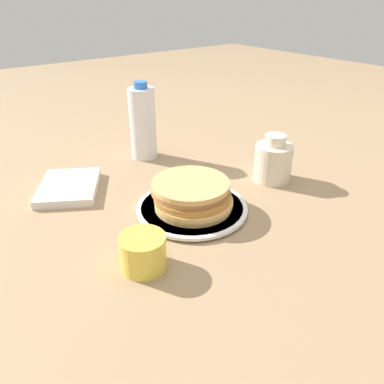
{
  "coord_description": "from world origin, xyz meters",
  "views": [
    {
      "loc": [
        -0.54,
        0.43,
        0.43
      ],
      "look_at": [
        0.02,
        -0.0,
        0.05
      ],
      "focal_mm": 35.0,
      "sensor_mm": 36.0,
      "label": 1
    }
  ],
  "objects_px": {
    "pancake_stack": "(191,195)",
    "juice_glass": "(143,252)",
    "plate": "(192,208)",
    "water_bottle_near": "(143,123)",
    "cream_jug": "(273,161)"
  },
  "relations": [
    {
      "from": "water_bottle_near",
      "to": "cream_jug",
      "type": "bearing_deg",
      "value": -151.49
    },
    {
      "from": "plate",
      "to": "water_bottle_near",
      "type": "distance_m",
      "value": 0.35
    },
    {
      "from": "cream_jug",
      "to": "water_bottle_near",
      "type": "bearing_deg",
      "value": 28.51
    },
    {
      "from": "pancake_stack",
      "to": "juice_glass",
      "type": "xyz_separation_m",
      "value": [
        -0.1,
        0.18,
        -0.01
      ]
    },
    {
      "from": "plate",
      "to": "water_bottle_near",
      "type": "bearing_deg",
      "value": -13.51
    },
    {
      "from": "juice_glass",
      "to": "water_bottle_near",
      "type": "xyz_separation_m",
      "value": [
        0.42,
        -0.26,
        0.07
      ]
    },
    {
      "from": "plate",
      "to": "cream_jug",
      "type": "relative_size",
      "value": 2.04
    },
    {
      "from": "plate",
      "to": "juice_glass",
      "type": "xyz_separation_m",
      "value": [
        -0.1,
        0.18,
        0.02
      ]
    },
    {
      "from": "cream_jug",
      "to": "juice_glass",
      "type": "bearing_deg",
      "value": 102.02
    },
    {
      "from": "pancake_stack",
      "to": "juice_glass",
      "type": "relative_size",
      "value": 2.25
    },
    {
      "from": "pancake_stack",
      "to": "cream_jug",
      "type": "bearing_deg",
      "value": -90.78
    },
    {
      "from": "juice_glass",
      "to": "pancake_stack",
      "type": "bearing_deg",
      "value": -61.85
    },
    {
      "from": "plate",
      "to": "water_bottle_near",
      "type": "relative_size",
      "value": 1.14
    },
    {
      "from": "pancake_stack",
      "to": "cream_jug",
      "type": "xyz_separation_m",
      "value": [
        -0.0,
        -0.26,
        0.01
      ]
    },
    {
      "from": "pancake_stack",
      "to": "cream_jug",
      "type": "distance_m",
      "value": 0.26
    }
  ]
}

